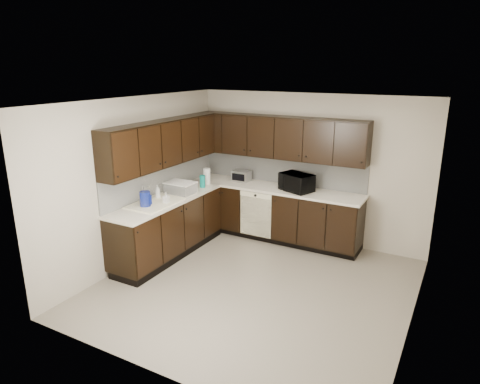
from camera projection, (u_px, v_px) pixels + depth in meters
name	position (u px, v px, depth m)	size (l,w,h in m)	color
floor	(255.00, 287.00, 5.88)	(4.00, 4.00, 0.00)	gray
ceiling	(257.00, 102.00, 5.17)	(4.00, 4.00, 0.00)	white
wall_back	(309.00, 169.00, 7.20)	(4.00, 0.02, 2.50)	#BCB2A1
wall_left	(137.00, 181.00, 6.44)	(0.02, 4.00, 2.50)	#BCB2A1
wall_right	(422.00, 228.00, 4.60)	(0.02, 4.00, 2.50)	#BCB2A1
wall_front	(156.00, 260.00, 3.84)	(4.00, 0.02, 2.50)	#BCB2A1
lower_cabinets	(231.00, 221.00, 7.16)	(3.00, 2.80, 0.90)	black
countertop	(231.00, 193.00, 7.01)	(3.03, 2.83, 0.04)	silver
backsplash	(226.00, 173.00, 7.21)	(3.00, 2.80, 0.48)	#ADADA9
upper_cabinets	(229.00, 140.00, 6.89)	(3.00, 2.80, 0.70)	black
dishwasher	(256.00, 212.00, 7.23)	(0.58, 0.04, 0.78)	#F6F0CA
sink	(155.00, 208.00, 6.39)	(0.54, 0.82, 0.42)	#F6F0CA
microwave	(296.00, 182.00, 6.99)	(0.52, 0.35, 0.29)	black
soap_bottle_a	(166.00, 198.00, 6.37)	(0.08, 0.08, 0.18)	gray
soap_bottle_b	(158.00, 192.00, 6.60)	(0.08, 0.09, 0.22)	gray
toaster_oven	(241.00, 176.00, 7.60)	(0.30, 0.23, 0.19)	#ACACAE
storage_bin	(181.00, 188.00, 6.90)	(0.44, 0.33, 0.17)	white
blue_pitcher	(145.00, 199.00, 6.19)	(0.16, 0.16, 0.24)	#102297
teal_tumbler	(202.00, 181.00, 7.21)	(0.09, 0.09, 0.21)	#0D9387
paper_towel_roll	(207.00, 176.00, 7.43)	(0.12, 0.12, 0.27)	white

